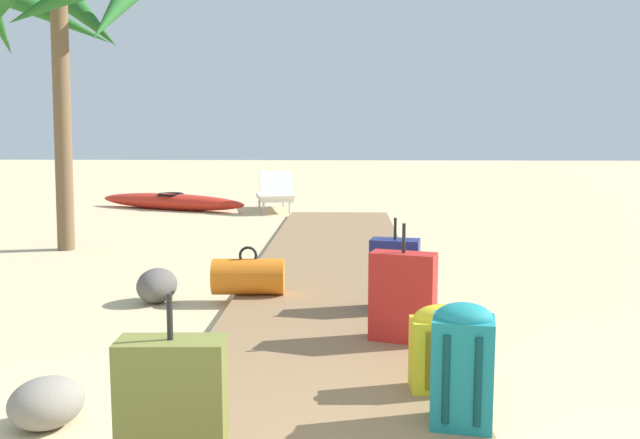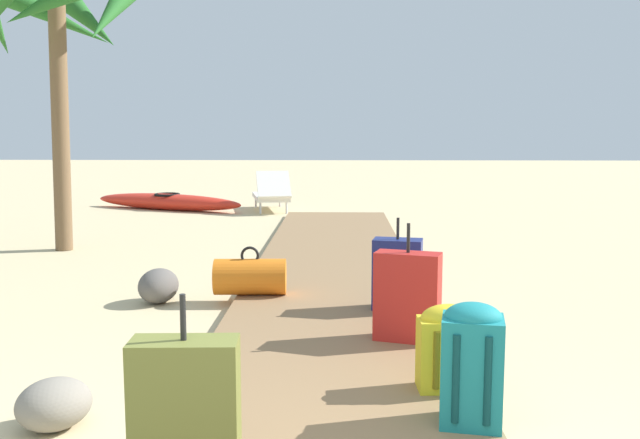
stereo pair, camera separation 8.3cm
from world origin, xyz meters
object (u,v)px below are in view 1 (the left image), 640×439
suitcase_navy (395,274)px  kayak (171,201)px  backpack_teal (463,362)px  lounge_chair (275,194)px  palm_tree_near_left (51,24)px  backpack_yellow (441,345)px  suitcase_red (403,297)px  duffel_bag_orange (248,276)px  suitcase_olive (172,413)px

suitcase_navy → kayak: bearing=116.1°
backpack_teal → lounge_chair: bearing=101.2°
kayak → palm_tree_near_left: bearing=-93.4°
backpack_yellow → suitcase_red: suitcase_red is taller
duffel_bag_orange → backpack_teal: (1.43, -2.69, 0.16)m
suitcase_navy → backpack_yellow: bearing=-85.5°
suitcase_olive → palm_tree_near_left: palm_tree_near_left is taller
suitcase_olive → backpack_yellow: 1.65m
suitcase_olive → kayak: size_ratio=0.25×
suitcase_navy → palm_tree_near_left: bearing=141.8°
lounge_chair → palm_tree_near_left: bearing=-117.9°
suitcase_olive → backpack_yellow: size_ratio=1.65×
backpack_yellow → duffel_bag_orange: bearing=121.9°
suitcase_navy → backpack_teal: suitcase_navy is taller
backpack_yellow → duffel_bag_orange: 2.62m
palm_tree_near_left → lounge_chair: 5.51m
palm_tree_near_left → duffel_bag_orange: bearing=-44.2°
suitcase_red → lounge_chair: bearing=101.8°
suitcase_red → backpack_teal: 1.39m
suitcase_navy → lounge_chair: size_ratio=0.45×
kayak → suitcase_olive: bearing=-75.7°
backpack_yellow → kayak: (-3.91, 9.48, -0.18)m
suitcase_olive → palm_tree_near_left: 7.16m
backpack_teal → suitcase_navy: bearing=94.6°
backpack_yellow → palm_tree_near_left: (-4.19, 4.94, 2.48)m
suitcase_navy → palm_tree_near_left: size_ratio=0.21×
suitcase_navy → backpack_teal: (0.18, -2.23, 0.03)m
backpack_teal → kayak: size_ratio=0.19×
lounge_chair → kayak: size_ratio=0.51×
palm_tree_near_left → suitcase_olive: bearing=-63.9°
duffel_bag_orange → backpack_teal: bearing=-62.1°
lounge_chair → backpack_yellow: bearing=-78.5°
suitcase_navy → kayak: size_ratio=0.23×
backpack_yellow → kayak: backpack_yellow is taller
suitcase_olive → suitcase_red: bearing=61.8°
kayak → lounge_chair: bearing=-5.3°
palm_tree_near_left → lounge_chair: palm_tree_near_left is taller
suitcase_red → lounge_chair: size_ratio=0.50×
suitcase_olive → backpack_teal: suitcase_olive is taller
suitcase_red → palm_tree_near_left: 6.21m
lounge_chair → suitcase_navy: bearing=-76.9°
suitcase_navy → suitcase_red: (-0.00, -0.85, 0.02)m
backpack_yellow → suitcase_navy: bearing=94.5°
suitcase_olive → backpack_yellow: suitcase_olive is taller
suitcase_olive → lounge_chair: size_ratio=0.49×
suitcase_red → kayak: 9.36m
duffel_bag_orange → suitcase_navy: bearing=-20.4°
suitcase_navy → palm_tree_near_left: (-4.05, 3.18, 2.45)m
backpack_teal → palm_tree_near_left: bearing=128.0°
duffel_bag_orange → lounge_chair: lounge_chair is taller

